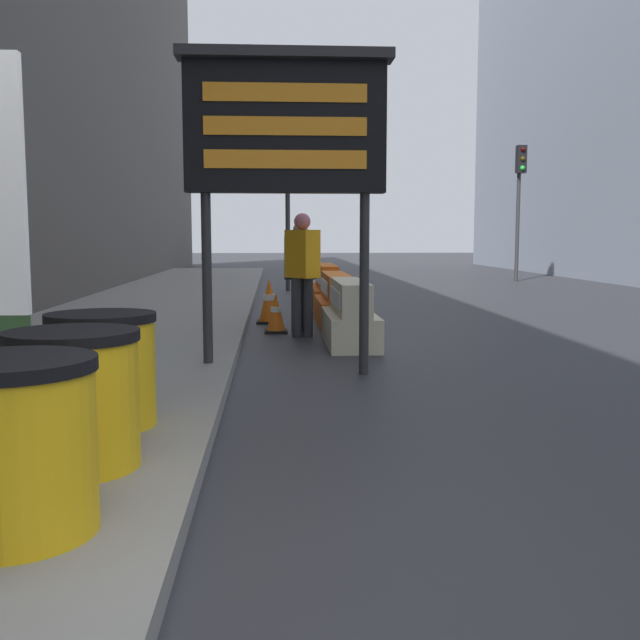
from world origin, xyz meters
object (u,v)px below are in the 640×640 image
(jersey_barrier_orange_far, at_px, (326,291))
(traffic_light_near_curb, at_px, (288,186))
(barrel_drum_foreground, at_px, (12,446))
(barrel_drum_middle, at_px, (74,399))
(message_board, at_px, (285,129))
(pedestrian_passerby, at_px, (301,268))
(traffic_cone_mid, at_px, (314,283))
(traffic_cone_near, at_px, (269,301))
(traffic_light_far_side, at_px, (520,184))
(pedestrian_worker, at_px, (302,264))
(barrel_drum_back, at_px, (102,369))
(jersey_barrier_cream, at_px, (350,317))
(traffic_cone_far, at_px, (276,313))
(jersey_barrier_orange_near, at_px, (336,302))

(jersey_barrier_orange_far, height_order, traffic_light_near_curb, traffic_light_near_curb)
(barrel_drum_foreground, height_order, barrel_drum_middle, same)
(message_board, bearing_deg, pedestrian_passerby, 85.53)
(traffic_cone_mid, bearing_deg, traffic_light_near_curb, 99.33)
(traffic_cone_near, distance_m, traffic_light_far_side, 13.59)
(message_board, distance_m, traffic_light_far_side, 17.22)
(traffic_cone_mid, bearing_deg, pedestrian_passerby, -95.22)
(traffic_cone_near, distance_m, pedestrian_worker, 1.91)
(pedestrian_passerby, bearing_deg, barrel_drum_back, -88.28)
(jersey_barrier_cream, height_order, traffic_cone_far, jersey_barrier_cream)
(barrel_drum_back, distance_m, jersey_barrier_orange_near, 7.20)
(barrel_drum_middle, bearing_deg, jersey_barrier_cream, 69.18)
(jersey_barrier_cream, height_order, jersey_barrier_orange_near, jersey_barrier_cream)
(barrel_drum_middle, height_order, jersey_barrier_cream, barrel_drum_middle)
(traffic_cone_far, xyz_separation_m, pedestrian_worker, (0.37, -0.49, 0.73))
(barrel_drum_middle, bearing_deg, traffic_cone_mid, 80.69)
(barrel_drum_middle, height_order, traffic_cone_mid, barrel_drum_middle)
(message_board, bearing_deg, barrel_drum_foreground, -106.05)
(traffic_cone_mid, bearing_deg, jersey_barrier_orange_near, -88.44)
(pedestrian_worker, bearing_deg, traffic_light_far_side, 111.51)
(barrel_drum_foreground, height_order, jersey_barrier_orange_far, barrel_drum_foreground)
(jersey_barrier_orange_near, distance_m, pedestrian_worker, 1.71)
(jersey_barrier_cream, distance_m, pedestrian_worker, 1.18)
(barrel_drum_foreground, bearing_deg, traffic_cone_mid, 81.27)
(message_board, bearing_deg, traffic_cone_far, 91.66)
(jersey_barrier_cream, distance_m, traffic_cone_near, 2.73)
(traffic_cone_near, bearing_deg, barrel_drum_middle, -97.33)
(message_board, bearing_deg, jersey_barrier_orange_far, 82.41)
(barrel_drum_back, relative_size, traffic_cone_mid, 0.98)
(barrel_drum_foreground, distance_m, message_board, 4.96)
(barrel_drum_middle, distance_m, message_board, 4.15)
(traffic_cone_mid, bearing_deg, pedestrian_worker, -94.66)
(traffic_cone_near, height_order, traffic_light_far_side, traffic_light_far_side)
(traffic_cone_near, height_order, traffic_light_near_curb, traffic_light_near_curb)
(barrel_drum_back, relative_size, traffic_cone_far, 1.29)
(barrel_drum_middle, height_order, pedestrian_passerby, pedestrian_passerby)
(traffic_cone_far, relative_size, traffic_light_far_side, 0.14)
(pedestrian_passerby, bearing_deg, traffic_light_far_side, 75.43)
(barrel_drum_back, relative_size, pedestrian_passerby, 0.48)
(barrel_drum_foreground, bearing_deg, traffic_light_near_curb, 84.70)
(jersey_barrier_orange_near, bearing_deg, barrel_drum_back, -107.54)
(barrel_drum_back, bearing_deg, barrel_drum_foreground, -88.85)
(jersey_barrier_orange_far, height_order, traffic_light_far_side, traffic_light_far_side)
(jersey_barrier_orange_far, relative_size, traffic_light_near_curb, 0.51)
(message_board, xyz_separation_m, jersey_barrier_orange_far, (0.87, 6.54, -2.10))
(barrel_drum_back, height_order, traffic_light_near_curb, traffic_light_near_curb)
(jersey_barrier_cream, relative_size, traffic_light_near_curb, 0.50)
(message_board, bearing_deg, jersey_barrier_orange_near, 78.70)
(traffic_cone_far, bearing_deg, jersey_barrier_orange_far, 72.94)
(jersey_barrier_cream, xyz_separation_m, traffic_cone_near, (-1.08, 2.50, -0.01))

